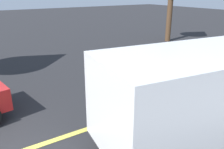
{
  "coord_description": "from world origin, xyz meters",
  "views": [
    {
      "loc": [
        0.4,
        -4.67,
        3.35
      ],
      "look_at": [
        3.79,
        0.57,
        1.09
      ],
      "focal_mm": 37.83,
      "sensor_mm": 36.0,
      "label": 1
    }
  ],
  "objects": [
    {
      "name": "white_van",
      "position": [
        4.85,
        -1.91,
        1.27
      ],
      "size": [
        5.43,
        2.83,
        2.2
      ],
      "color": "white",
      "rests_on": "ground_plane"
    },
    {
      "name": "lane_marking_centre",
      "position": [
        3.0,
        0.0,
        0.01
      ],
      "size": [
        28.0,
        0.16,
        0.01
      ],
      "primitive_type": "cube",
      "color": "#E0D14C"
    }
  ]
}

